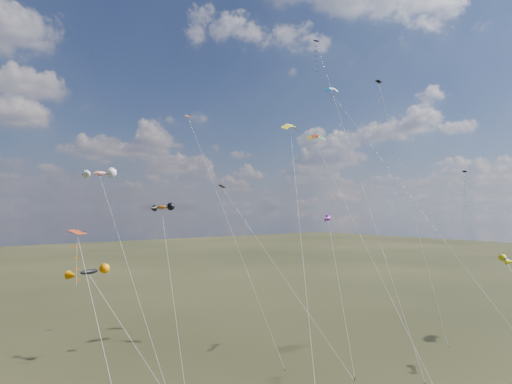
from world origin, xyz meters
TOP-DOWN VIEW (x-y plane):
  - diamond_black_high at (27.95, 19.40)m, footprint 11.60×18.76m
  - diamond_navy_tall at (11.73, 17.54)m, footprint 8.05×22.33m
  - diamond_black_mid at (-2.98, 14.07)m, footprint 4.85×17.40m
  - diamond_red_low at (-25.27, 6.28)m, footprint 1.39×12.89m
  - diamond_navy_right at (29.75, 5.63)m, footprint 6.51×12.31m
  - diamond_orange_center at (-3.68, 21.79)m, footprint 0.89×20.44m
  - parafoil_yellow at (5.50, 17.45)m, footprint 16.72×20.60m
  - parafoil_blue_white at (14.54, 18.03)m, footprint 5.74×26.57m
  - parafoil_tricolor at (7.69, 14.92)m, footprint 8.26×23.04m
  - novelty_black_orange at (-22.69, 12.00)m, footprint 7.22×8.35m
  - novelty_orange_black at (-11.47, 21.21)m, footprint 5.18×14.55m
  - novelty_white_purple at (6.64, 11.86)m, footprint 7.36×10.40m
  - novelty_redwhite_stripe at (-16.26, 28.35)m, footprint 3.30×18.34m
  - novelty_blue_yellow at (15.88, -5.32)m, footprint 5.53×9.25m

SIDE VIEW (x-z plane):
  - novelty_blue_yellow at x=15.88m, z-range 5.44..17.34m
  - novelty_black_orange at x=-22.69m, z-range 5.50..17.55m
  - diamond_red_low at x=-25.27m, z-range 5.04..20.43m
  - diamond_black_mid at x=-2.98m, z-range 3.67..23.50m
  - novelty_white_purple at x=6.64m, z-range 7.58..23.69m
  - novelty_orange_black at x=-11.47m, z-range 8.20..25.78m
  - diamond_navy_right at x=29.75m, z-range 7.22..29.66m
  - diamond_orange_center at x=-3.68m, z-range 4.58..34.64m
  - novelty_redwhite_stripe at x=-16.26m, z-range 10.20..32.16m
  - parafoil_tricolor at x=7.69m, z-range 12.76..39.83m
  - parafoil_yellow at x=5.50m, z-range 13.55..42.24m
  - diamond_black_high at x=27.95m, z-range 13.93..52.75m
  - parafoil_blue_white at x=14.54m, z-range 16.67..51.86m
  - diamond_navy_tall at x=11.73m, z-range 15.11..56.88m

